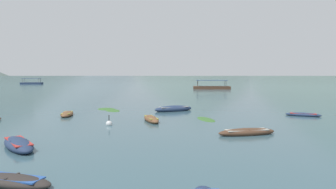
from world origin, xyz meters
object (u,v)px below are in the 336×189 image
(rowboat_6, at_px, (247,132))
(ferry_0, at_px, (212,87))
(rowboat_1, at_px, (12,181))
(rowboat_5, at_px, (18,144))
(rowboat_2, at_px, (151,119))
(rowboat_9, at_px, (174,109))
(mooring_buoy, at_px, (109,124))
(ferry_1, at_px, (32,83))
(rowboat_8, at_px, (303,115))
(rowboat_7, at_px, (67,114))

(rowboat_6, xyz_separation_m, ferry_0, (8.34, 58.64, 0.28))
(rowboat_1, height_order, rowboat_5, rowboat_5)
(ferry_0, bearing_deg, rowboat_5, -108.85)
(rowboat_2, bearing_deg, rowboat_5, -127.75)
(rowboat_5, height_order, rowboat_9, rowboat_9)
(rowboat_5, height_order, mooring_buoy, mooring_buoy)
(rowboat_5, xyz_separation_m, rowboat_6, (12.69, 2.97, -0.03))
(ferry_1, bearing_deg, rowboat_6, -60.66)
(rowboat_1, xyz_separation_m, ferry_0, (18.83, 66.70, 0.31))
(mooring_buoy, bearing_deg, rowboat_8, 14.36)
(rowboat_5, distance_m, mooring_buoy, 7.58)
(rowboat_1, distance_m, rowboat_5, 5.55)
(rowboat_5, relative_size, rowboat_7, 1.18)
(mooring_buoy, bearing_deg, rowboat_7, 132.56)
(ferry_0, xyz_separation_m, mooring_buoy, (-17.56, -54.87, -0.34))
(rowboat_5, bearing_deg, rowboat_7, 95.88)
(rowboat_7, xyz_separation_m, mooring_buoy, (4.69, -5.11, -0.05))
(rowboat_2, distance_m, rowboat_7, 8.48)
(rowboat_2, height_order, rowboat_6, rowboat_2)
(rowboat_1, relative_size, rowboat_2, 0.91)
(ferry_0, relative_size, ferry_1, 1.21)
(rowboat_1, height_order, rowboat_9, rowboat_9)
(rowboat_5, xyz_separation_m, ferry_1, (-43.16, 102.33, 0.26))
(rowboat_6, relative_size, rowboat_9, 0.89)
(rowboat_5, relative_size, rowboat_9, 0.84)
(rowboat_1, xyz_separation_m, rowboat_6, (10.49, 8.06, 0.02))
(ferry_0, bearing_deg, rowboat_6, -98.10)
(ferry_1, bearing_deg, rowboat_1, -67.11)
(rowboat_9, relative_size, ferry_0, 0.44)
(ferry_0, height_order, ferry_1, same)
(rowboat_1, height_order, ferry_0, ferry_0)
(rowboat_9, height_order, ferry_1, ferry_1)
(rowboat_2, distance_m, rowboat_6, 8.24)
(rowboat_8, relative_size, mooring_buoy, 3.43)
(rowboat_2, xyz_separation_m, mooring_buoy, (-3.10, -1.74, -0.07))
(rowboat_6, xyz_separation_m, rowboat_7, (-13.91, 8.88, -0.01))
(rowboat_7, xyz_separation_m, rowboat_8, (21.53, -0.80, -0.03))
(ferry_1, bearing_deg, ferry_0, -32.39)
(rowboat_6, bearing_deg, ferry_0, 81.90)
(rowboat_1, relative_size, rowboat_9, 0.72)
(rowboat_6, height_order, rowboat_7, rowboat_6)
(rowboat_6, relative_size, ferry_1, 0.48)
(rowboat_1, bearing_deg, ferry_1, 112.89)
(rowboat_2, height_order, ferry_1, ferry_1)
(rowboat_9, relative_size, ferry_1, 0.54)
(rowboat_7, distance_m, mooring_buoy, 6.94)
(rowboat_5, xyz_separation_m, mooring_buoy, (3.47, 6.74, -0.09))
(rowboat_8, height_order, mooring_buoy, mooring_buoy)
(ferry_0, distance_m, ferry_1, 76.02)
(rowboat_1, relative_size, ferry_0, 0.32)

